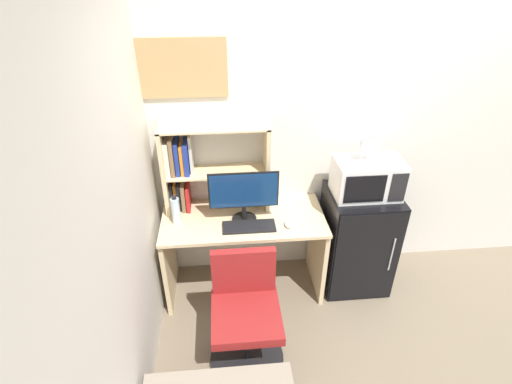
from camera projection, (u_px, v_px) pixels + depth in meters
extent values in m
cube|color=silver|center=(395.00, 133.00, 3.22)|extent=(6.40, 0.04, 2.60)
cube|color=silver|center=(94.00, 297.00, 1.69)|extent=(0.04, 4.40, 2.60)
cube|color=beige|center=(243.00, 218.00, 3.13)|extent=(1.31, 0.61, 0.03)
cube|color=beige|center=(169.00, 259.00, 3.28)|extent=(0.04, 0.55, 0.74)
cube|color=beige|center=(317.00, 250.00, 3.38)|extent=(0.04, 0.55, 0.74)
cube|color=beige|center=(165.00, 170.00, 3.05)|extent=(0.03, 0.25, 0.71)
cube|color=beige|center=(267.00, 166.00, 3.11)|extent=(0.03, 0.25, 0.71)
cube|color=beige|center=(214.00, 127.00, 2.89)|extent=(0.84, 0.25, 0.01)
cube|color=beige|center=(216.00, 172.00, 3.10)|extent=(0.77, 0.25, 0.01)
cube|color=black|center=(172.00, 194.00, 3.19)|extent=(0.02, 0.17, 0.24)
cube|color=orange|center=(176.00, 194.00, 3.21)|extent=(0.02, 0.14, 0.23)
cube|color=black|center=(180.00, 194.00, 3.20)|extent=(0.04, 0.17, 0.23)
cube|color=brown|center=(184.00, 195.00, 3.19)|extent=(0.03, 0.20, 0.24)
cube|color=#B21E1E|center=(188.00, 196.00, 3.20)|extent=(0.03, 0.21, 0.22)
cube|color=silver|center=(168.00, 157.00, 3.00)|extent=(0.04, 0.20, 0.28)
cube|color=brown|center=(172.00, 154.00, 3.00)|extent=(0.03, 0.20, 0.31)
cube|color=navy|center=(177.00, 156.00, 3.01)|extent=(0.03, 0.19, 0.27)
cube|color=orange|center=(182.00, 157.00, 3.02)|extent=(0.03, 0.19, 0.25)
cube|color=navy|center=(186.00, 157.00, 3.02)|extent=(0.04, 0.20, 0.26)
cube|color=silver|center=(191.00, 153.00, 3.02)|extent=(0.02, 0.15, 0.31)
cylinder|color=black|center=(244.00, 219.00, 3.09)|extent=(0.19, 0.19, 0.02)
cylinder|color=black|center=(244.00, 212.00, 3.05)|extent=(0.04, 0.04, 0.12)
cube|color=black|center=(244.00, 190.00, 2.95)|extent=(0.54, 0.01, 0.30)
cube|color=navy|center=(244.00, 190.00, 2.95)|extent=(0.51, 0.02, 0.28)
cube|color=black|center=(249.00, 227.00, 3.00)|extent=(0.41, 0.16, 0.02)
ellipsoid|color=silver|center=(288.00, 224.00, 3.02)|extent=(0.06, 0.10, 0.03)
cylinder|color=silver|center=(176.00, 211.00, 3.00)|extent=(0.07, 0.07, 0.23)
cylinder|color=black|center=(174.00, 198.00, 2.93)|extent=(0.04, 0.04, 0.02)
cube|color=black|center=(357.00, 239.00, 3.37)|extent=(0.56, 0.52, 0.92)
cube|color=black|center=(367.00, 260.00, 3.14)|extent=(0.54, 0.01, 0.89)
cylinder|color=#B2B2B7|center=(392.00, 255.00, 3.12)|extent=(0.01, 0.01, 0.32)
cube|color=silver|center=(367.00, 178.00, 3.04)|extent=(0.52, 0.32, 0.30)
cube|color=black|center=(365.00, 189.00, 2.90)|extent=(0.31, 0.01, 0.22)
cube|color=black|center=(398.00, 188.00, 2.92)|extent=(0.12, 0.01, 0.24)
cylinder|color=silver|center=(367.00, 161.00, 2.96)|extent=(0.11, 0.11, 0.01)
cylinder|color=silver|center=(368.00, 156.00, 2.94)|extent=(0.02, 0.02, 0.06)
cylinder|color=silver|center=(370.00, 144.00, 2.88)|extent=(0.15, 0.03, 0.15)
cylinder|color=black|center=(247.00, 358.00, 2.87)|extent=(0.54, 0.54, 0.04)
cylinder|color=black|center=(247.00, 339.00, 2.76)|extent=(0.04, 0.04, 0.44)
cube|color=maroon|center=(246.00, 316.00, 2.63)|extent=(0.47, 0.47, 0.07)
cube|color=maroon|center=(244.00, 271.00, 2.70)|extent=(0.45, 0.06, 0.36)
cube|color=tan|center=(172.00, 69.00, 2.76)|extent=(0.79, 0.02, 0.42)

